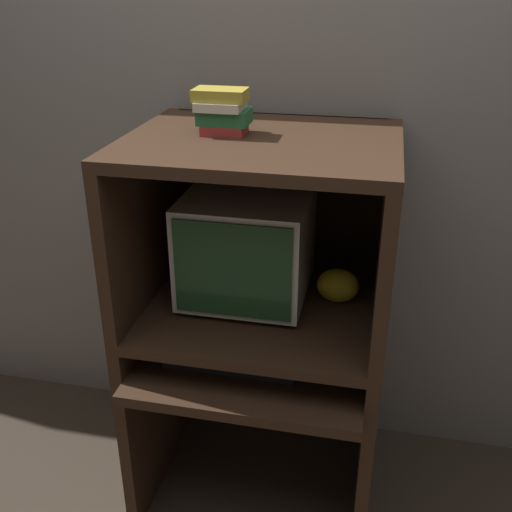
% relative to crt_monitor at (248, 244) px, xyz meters
% --- Properties ---
extents(wall_back, '(6.00, 0.06, 2.60)m').
position_rel_crt_monitor_xyz_m(wall_back, '(0.06, 0.34, 0.33)').
color(wall_back, gray).
rests_on(wall_back, ground_plane).
extents(desk_base, '(0.82, 0.75, 0.64)m').
position_rel_crt_monitor_xyz_m(desk_base, '(0.06, -0.11, -0.56)').
color(desk_base, '#382316').
rests_on(desk_base, ground_plane).
extents(desk_monitor_shelf, '(0.82, 0.68, 0.13)m').
position_rel_crt_monitor_xyz_m(desk_monitor_shelf, '(0.06, -0.06, -0.22)').
color(desk_monitor_shelf, '#382316').
rests_on(desk_monitor_shelf, desk_base).
extents(hutch_upper, '(0.82, 0.68, 0.57)m').
position_rel_crt_monitor_xyz_m(hutch_upper, '(0.06, -0.03, 0.18)').
color(hutch_upper, '#382316').
rests_on(hutch_upper, desk_monitor_shelf).
extents(crt_monitor, '(0.40, 0.43, 0.37)m').
position_rel_crt_monitor_xyz_m(crt_monitor, '(0.00, 0.00, 0.00)').
color(crt_monitor, beige).
rests_on(crt_monitor, desk_monitor_shelf).
extents(keyboard, '(0.42, 0.15, 0.03)m').
position_rel_crt_monitor_xyz_m(keyboard, '(-0.00, -0.23, -0.31)').
color(keyboard, black).
rests_on(keyboard, desk_base).
extents(mouse, '(0.06, 0.04, 0.03)m').
position_rel_crt_monitor_xyz_m(mouse, '(0.27, -0.21, -0.31)').
color(mouse, '#B7B7B7').
rests_on(mouse, desk_base).
extents(snack_bag, '(0.14, 0.11, 0.12)m').
position_rel_crt_monitor_xyz_m(snack_bag, '(0.31, 0.02, -0.13)').
color(snack_bag, gold).
rests_on(snack_bag, desk_monitor_shelf).
extents(book_stack, '(0.16, 0.12, 0.14)m').
position_rel_crt_monitor_xyz_m(book_stack, '(-0.06, -0.05, 0.45)').
color(book_stack, maroon).
rests_on(book_stack, hutch_upper).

